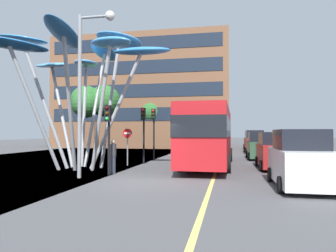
{
  "coord_description": "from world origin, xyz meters",
  "views": [
    {
      "loc": [
        3.61,
        -12.92,
        2.09
      ],
      "look_at": [
        -0.1,
        6.06,
        2.5
      ],
      "focal_mm": 33.49,
      "sensor_mm": 36.0,
      "label": 1
    }
  ],
  "objects_px": {
    "leaf_sculpture": "(81,59)",
    "car_far_side": "(252,141)",
    "car_parked_mid": "(275,152)",
    "car_side_street": "(254,142)",
    "pedestrian": "(113,156)",
    "red_bus": "(209,133)",
    "traffic_light_kerb_far": "(143,123)",
    "traffic_light_kerb_near": "(108,125)",
    "street_lamp": "(88,72)",
    "traffic_light_island_mid": "(154,123)",
    "car_parked_far": "(259,146)",
    "no_entry_sign": "(127,141)",
    "car_parked_near": "(300,160)"
  },
  "relations": [
    {
      "from": "leaf_sculpture",
      "to": "car_far_side",
      "type": "distance_m",
      "value": 26.05
    },
    {
      "from": "car_parked_mid",
      "to": "car_far_side",
      "type": "relative_size",
      "value": 0.99
    },
    {
      "from": "car_side_street",
      "to": "pedestrian",
      "type": "xyz_separation_m",
      "value": [
        -8.38,
        -17.94,
        -0.21
      ]
    },
    {
      "from": "car_far_side",
      "to": "red_bus",
      "type": "bearing_deg",
      "value": -101.25
    },
    {
      "from": "traffic_light_kerb_far",
      "to": "car_side_street",
      "type": "bearing_deg",
      "value": 57.55
    },
    {
      "from": "traffic_light_kerb_near",
      "to": "street_lamp",
      "type": "relative_size",
      "value": 0.45
    },
    {
      "from": "car_far_side",
      "to": "street_lamp",
      "type": "bearing_deg",
      "value": -109.04
    },
    {
      "from": "car_side_street",
      "to": "traffic_light_island_mid",
      "type": "bearing_deg",
      "value": -128.75
    },
    {
      "from": "traffic_light_island_mid",
      "to": "car_parked_far",
      "type": "xyz_separation_m",
      "value": [
        7.96,
        2.68,
        -1.8
      ]
    },
    {
      "from": "leaf_sculpture",
      "to": "street_lamp",
      "type": "distance_m",
      "value": 4.79
    },
    {
      "from": "leaf_sculpture",
      "to": "no_entry_sign",
      "type": "distance_m",
      "value": 5.72
    },
    {
      "from": "car_parked_mid",
      "to": "no_entry_sign",
      "type": "distance_m",
      "value": 8.93
    },
    {
      "from": "leaf_sculpture",
      "to": "car_parked_mid",
      "type": "distance_m",
      "value": 12.63
    },
    {
      "from": "car_parked_near",
      "to": "car_parked_far",
      "type": "distance_m",
      "value": 13.03
    },
    {
      "from": "traffic_light_kerb_far",
      "to": "street_lamp",
      "type": "height_order",
      "value": "street_lamp"
    },
    {
      "from": "red_bus",
      "to": "car_parked_far",
      "type": "bearing_deg",
      "value": 58.94
    },
    {
      "from": "traffic_light_kerb_near",
      "to": "car_side_street",
      "type": "xyz_separation_m",
      "value": [
        8.33,
        18.72,
        -1.4
      ]
    },
    {
      "from": "no_entry_sign",
      "to": "car_parked_near",
      "type": "bearing_deg",
      "value": -35.34
    },
    {
      "from": "no_entry_sign",
      "to": "street_lamp",
      "type": "bearing_deg",
      "value": -90.61
    },
    {
      "from": "traffic_light_kerb_far",
      "to": "pedestrian",
      "type": "distance_m",
      "value": 5.4
    },
    {
      "from": "red_bus",
      "to": "traffic_light_kerb_near",
      "type": "height_order",
      "value": "red_bus"
    },
    {
      "from": "car_parked_near",
      "to": "street_lamp",
      "type": "xyz_separation_m",
      "value": [
        -9.02,
        0.77,
        3.86
      ]
    },
    {
      "from": "car_parked_far",
      "to": "car_parked_near",
      "type": "bearing_deg",
      "value": -88.79
    },
    {
      "from": "car_parked_far",
      "to": "car_side_street",
      "type": "relative_size",
      "value": 0.98
    },
    {
      "from": "car_parked_near",
      "to": "car_parked_far",
      "type": "relative_size",
      "value": 0.98
    },
    {
      "from": "car_far_side",
      "to": "traffic_light_kerb_near",
      "type": "bearing_deg",
      "value": -108.54
    },
    {
      "from": "car_parked_mid",
      "to": "car_parked_far",
      "type": "relative_size",
      "value": 1.0
    },
    {
      "from": "car_far_side",
      "to": "leaf_sculpture",
      "type": "bearing_deg",
      "value": -116.76
    },
    {
      "from": "traffic_light_kerb_near",
      "to": "street_lamp",
      "type": "distance_m",
      "value": 2.68
    },
    {
      "from": "traffic_light_kerb_far",
      "to": "car_parked_far",
      "type": "bearing_deg",
      "value": 34.02
    },
    {
      "from": "leaf_sculpture",
      "to": "car_parked_mid",
      "type": "height_order",
      "value": "leaf_sculpture"
    },
    {
      "from": "car_side_street",
      "to": "pedestrian",
      "type": "relative_size",
      "value": 2.63
    },
    {
      "from": "car_far_side",
      "to": "no_entry_sign",
      "type": "height_order",
      "value": "no_entry_sign"
    },
    {
      "from": "car_far_side",
      "to": "pedestrian",
      "type": "bearing_deg",
      "value": -109.18
    },
    {
      "from": "car_parked_far",
      "to": "car_far_side",
      "type": "height_order",
      "value": "car_far_side"
    },
    {
      "from": "traffic_light_kerb_near",
      "to": "pedestrian",
      "type": "height_order",
      "value": "traffic_light_kerb_near"
    },
    {
      "from": "traffic_light_island_mid",
      "to": "car_parked_near",
      "type": "xyz_separation_m",
      "value": [
        8.23,
        -10.35,
        -1.76
      ]
    },
    {
      "from": "car_parked_far",
      "to": "pedestrian",
      "type": "bearing_deg",
      "value": -128.04
    },
    {
      "from": "car_parked_mid",
      "to": "car_side_street",
      "type": "xyz_separation_m",
      "value": [
        -0.05,
        14.21,
        0.1
      ]
    },
    {
      "from": "traffic_light_kerb_near",
      "to": "car_side_street",
      "type": "relative_size",
      "value": 0.75
    },
    {
      "from": "traffic_light_island_mid",
      "to": "car_parked_far",
      "type": "height_order",
      "value": "traffic_light_island_mid"
    },
    {
      "from": "traffic_light_kerb_near",
      "to": "street_lamp",
      "type": "bearing_deg",
      "value": -120.62
    },
    {
      "from": "car_far_side",
      "to": "traffic_light_kerb_far",
      "type": "bearing_deg",
      "value": -113.13
    },
    {
      "from": "street_lamp",
      "to": "pedestrian",
      "type": "distance_m",
      "value": 4.43
    },
    {
      "from": "leaf_sculpture",
      "to": "no_entry_sign",
      "type": "relative_size",
      "value": 4.75
    },
    {
      "from": "leaf_sculpture",
      "to": "traffic_light_kerb_far",
      "type": "xyz_separation_m",
      "value": [
        3.02,
        2.97,
        -3.81
      ]
    },
    {
      "from": "red_bus",
      "to": "leaf_sculpture",
      "type": "height_order",
      "value": "leaf_sculpture"
    },
    {
      "from": "pedestrian",
      "to": "car_parked_far",
      "type": "bearing_deg",
      "value": 51.96
    },
    {
      "from": "leaf_sculpture",
      "to": "car_side_street",
      "type": "bearing_deg",
      "value": 54.73
    },
    {
      "from": "street_lamp",
      "to": "pedestrian",
      "type": "bearing_deg",
      "value": 72.99
    }
  ]
}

